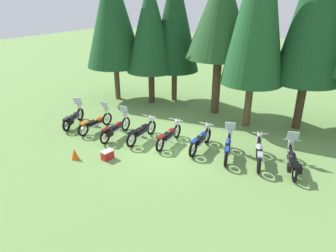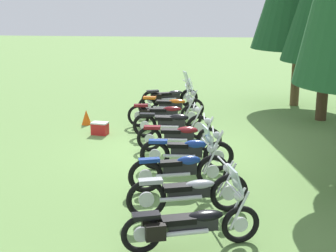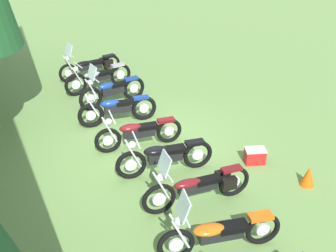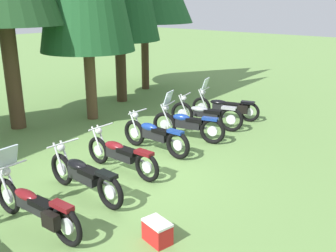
{
  "view_description": "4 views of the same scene",
  "coord_description": "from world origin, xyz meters",
  "px_view_note": "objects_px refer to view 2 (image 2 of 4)",
  "views": [
    {
      "loc": [
        6.58,
        -10.56,
        6.33
      ],
      "look_at": [
        -0.05,
        0.11,
        0.89
      ],
      "focal_mm": 32.67,
      "sensor_mm": 36.0,
      "label": 1
    },
    {
      "loc": [
        12.59,
        1.11,
        3.99
      ],
      "look_at": [
        -0.6,
        -0.25,
        0.54
      ],
      "focal_mm": 52.76,
      "sensor_mm": 36.0,
      "label": 2
    },
    {
      "loc": [
        -9.09,
        1.9,
        5.57
      ],
      "look_at": [
        -0.76,
        -0.44,
        0.93
      ],
      "focal_mm": 44.98,
      "sensor_mm": 36.0,
      "label": 3
    },
    {
      "loc": [
        -5.44,
        -6.2,
        3.79
      ],
      "look_at": [
        1.13,
        -0.33,
        0.95
      ],
      "focal_mm": 41.31,
      "sensor_mm": 36.0,
      "label": 4
    }
  ],
  "objects_px": {
    "motorcycle_5": "(187,152)",
    "picnic_cooler": "(100,128)",
    "motorcycle_1": "(172,104)",
    "motorcycle_4": "(180,136)",
    "motorcycle_6": "(181,169)",
    "motorcycle_0": "(169,96)",
    "motorcycle_8": "(190,223)",
    "motorcycle_3": "(172,123)",
    "motorcycle_7": "(189,192)",
    "motorcycle_2": "(164,113)",
    "traffic_cone": "(86,117)"
  },
  "relations": [
    {
      "from": "motorcycle_5",
      "to": "picnic_cooler",
      "type": "xyz_separation_m",
      "value": [
        -2.9,
        -2.82,
        -0.26
      ]
    },
    {
      "from": "motorcycle_1",
      "to": "motorcycle_5",
      "type": "distance_m",
      "value": 5.46
    },
    {
      "from": "motorcycle_4",
      "to": "motorcycle_6",
      "type": "bearing_deg",
      "value": -87.57
    },
    {
      "from": "motorcycle_0",
      "to": "motorcycle_4",
      "type": "xyz_separation_m",
      "value": [
        5.33,
        0.82,
        -0.0
      ]
    },
    {
      "from": "motorcycle_1",
      "to": "picnic_cooler",
      "type": "distance_m",
      "value": 3.15
    },
    {
      "from": "motorcycle_5",
      "to": "motorcycle_6",
      "type": "relative_size",
      "value": 1.05
    },
    {
      "from": "motorcycle_8",
      "to": "motorcycle_3",
      "type": "bearing_deg",
      "value": 79.9
    },
    {
      "from": "motorcycle_7",
      "to": "motorcycle_5",
      "type": "bearing_deg",
      "value": 77.09
    },
    {
      "from": "motorcycle_0",
      "to": "picnic_cooler",
      "type": "distance_m",
      "value": 4.24
    },
    {
      "from": "motorcycle_2",
      "to": "traffic_cone",
      "type": "relative_size",
      "value": 4.97
    },
    {
      "from": "motorcycle_4",
      "to": "picnic_cooler",
      "type": "height_order",
      "value": "motorcycle_4"
    },
    {
      "from": "motorcycle_4",
      "to": "motorcycle_8",
      "type": "distance_m",
      "value": 5.27
    },
    {
      "from": "motorcycle_2",
      "to": "motorcycle_3",
      "type": "bearing_deg",
      "value": -78.14
    },
    {
      "from": "motorcycle_8",
      "to": "motorcycle_6",
      "type": "bearing_deg",
      "value": 79.69
    },
    {
      "from": "motorcycle_3",
      "to": "motorcycle_7",
      "type": "xyz_separation_m",
      "value": [
        5.24,
        0.82,
        -0.01
      ]
    },
    {
      "from": "motorcycle_6",
      "to": "traffic_cone",
      "type": "distance_m",
      "value": 6.37
    },
    {
      "from": "motorcycle_5",
      "to": "motorcycle_7",
      "type": "bearing_deg",
      "value": -87.73
    },
    {
      "from": "motorcycle_1",
      "to": "motorcycle_3",
      "type": "height_order",
      "value": "motorcycle_1"
    },
    {
      "from": "motorcycle_0",
      "to": "motorcycle_6",
      "type": "distance_m",
      "value": 8.12
    },
    {
      "from": "motorcycle_4",
      "to": "motorcycle_1",
      "type": "bearing_deg",
      "value": 96.01
    },
    {
      "from": "motorcycle_4",
      "to": "motorcycle_7",
      "type": "xyz_separation_m",
      "value": [
        3.95,
        0.49,
        0.01
      ]
    },
    {
      "from": "motorcycle_0",
      "to": "motorcycle_7",
      "type": "height_order",
      "value": "motorcycle_0"
    },
    {
      "from": "motorcycle_2",
      "to": "motorcycle_5",
      "type": "bearing_deg",
      "value": -80.84
    },
    {
      "from": "motorcycle_3",
      "to": "motorcycle_6",
      "type": "bearing_deg",
      "value": -82.4
    },
    {
      "from": "motorcycle_1",
      "to": "picnic_cooler",
      "type": "bearing_deg",
      "value": -125.92
    },
    {
      "from": "motorcycle_1",
      "to": "motorcycle_6",
      "type": "relative_size",
      "value": 1.07
    },
    {
      "from": "traffic_cone",
      "to": "motorcycle_4",
      "type": "bearing_deg",
      "value": 51.31
    },
    {
      "from": "motorcycle_3",
      "to": "motorcycle_2",
      "type": "bearing_deg",
      "value": 106.33
    },
    {
      "from": "traffic_cone",
      "to": "motorcycle_0",
      "type": "bearing_deg",
      "value": 138.28
    },
    {
      "from": "motorcycle_5",
      "to": "motorcycle_6",
      "type": "height_order",
      "value": "motorcycle_6"
    },
    {
      "from": "motorcycle_2",
      "to": "motorcycle_3",
      "type": "height_order",
      "value": "motorcycle_2"
    },
    {
      "from": "motorcycle_8",
      "to": "motorcycle_7",
      "type": "bearing_deg",
      "value": 76.02
    },
    {
      "from": "motorcycle_0",
      "to": "motorcycle_3",
      "type": "xyz_separation_m",
      "value": [
        4.05,
        0.49,
        0.02
      ]
    },
    {
      "from": "motorcycle_2",
      "to": "picnic_cooler",
      "type": "height_order",
      "value": "motorcycle_2"
    },
    {
      "from": "motorcycle_0",
      "to": "picnic_cooler",
      "type": "bearing_deg",
      "value": -133.9
    },
    {
      "from": "motorcycle_4",
      "to": "motorcycle_2",
      "type": "bearing_deg",
      "value": 102.9
    },
    {
      "from": "motorcycle_0",
      "to": "motorcycle_5",
      "type": "height_order",
      "value": "motorcycle_0"
    },
    {
      "from": "motorcycle_5",
      "to": "picnic_cooler",
      "type": "height_order",
      "value": "motorcycle_5"
    },
    {
      "from": "motorcycle_8",
      "to": "motorcycle_2",
      "type": "bearing_deg",
      "value": 81.4
    },
    {
      "from": "traffic_cone",
      "to": "motorcycle_2",
      "type": "bearing_deg",
      "value": 89.19
    },
    {
      "from": "motorcycle_0",
      "to": "motorcycle_8",
      "type": "height_order",
      "value": "motorcycle_0"
    },
    {
      "from": "motorcycle_2",
      "to": "motorcycle_0",
      "type": "bearing_deg",
      "value": 87.14
    },
    {
      "from": "motorcycle_2",
      "to": "motorcycle_7",
      "type": "distance_m",
      "value": 6.63
    },
    {
      "from": "motorcycle_8",
      "to": "picnic_cooler",
      "type": "bearing_deg",
      "value": 96.89
    },
    {
      "from": "motorcycle_3",
      "to": "picnic_cooler",
      "type": "relative_size",
      "value": 4.33
    },
    {
      "from": "motorcycle_1",
      "to": "traffic_cone",
      "type": "distance_m",
      "value": 2.97
    },
    {
      "from": "motorcycle_6",
      "to": "motorcycle_8",
      "type": "height_order",
      "value": "motorcycle_6"
    },
    {
      "from": "motorcycle_2",
      "to": "traffic_cone",
      "type": "xyz_separation_m",
      "value": [
        -0.04,
        -2.54,
        -0.22
      ]
    },
    {
      "from": "motorcycle_2",
      "to": "motorcycle_4",
      "type": "distance_m",
      "value": 2.67
    },
    {
      "from": "motorcycle_3",
      "to": "picnic_cooler",
      "type": "height_order",
      "value": "motorcycle_3"
    }
  ]
}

